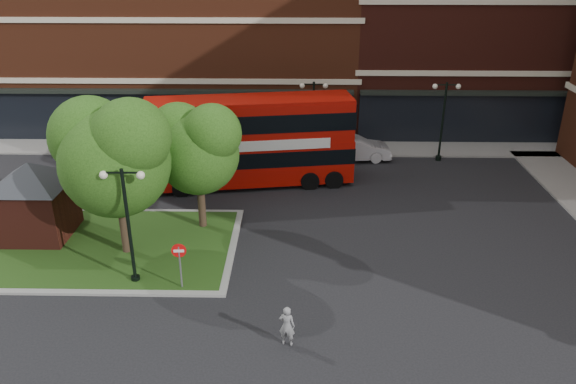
{
  "coord_description": "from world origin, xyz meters",
  "views": [
    {
      "loc": [
        1.1,
        -19.07,
        12.76
      ],
      "look_at": [
        0.63,
        4.91,
        2.0
      ],
      "focal_mm": 35.0,
      "sensor_mm": 36.0,
      "label": 1
    }
  ],
  "objects_px": {
    "bus": "(250,136)",
    "car_white": "(353,148)",
    "car_silver": "(253,149)",
    "woman": "(287,326)"
  },
  "relations": [
    {
      "from": "bus",
      "to": "car_silver",
      "type": "distance_m",
      "value": 4.48
    },
    {
      "from": "bus",
      "to": "car_white",
      "type": "relative_size",
      "value": 2.51
    },
    {
      "from": "bus",
      "to": "car_white",
      "type": "height_order",
      "value": "bus"
    },
    {
      "from": "car_silver",
      "to": "woman",
      "type": "bearing_deg",
      "value": -171.64
    },
    {
      "from": "woman",
      "to": "car_silver",
      "type": "xyz_separation_m",
      "value": [
        -2.54,
        18.0,
        -0.09
      ]
    },
    {
      "from": "woman",
      "to": "car_white",
      "type": "relative_size",
      "value": 0.33
    },
    {
      "from": "bus",
      "to": "woman",
      "type": "relative_size",
      "value": 7.63
    },
    {
      "from": "car_silver",
      "to": "car_white",
      "type": "xyz_separation_m",
      "value": [
        6.36,
        0.0,
        0.09
      ]
    },
    {
      "from": "bus",
      "to": "car_silver",
      "type": "bearing_deg",
      "value": 83.58
    },
    {
      "from": "woman",
      "to": "car_silver",
      "type": "bearing_deg",
      "value": -68.69
    }
  ]
}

